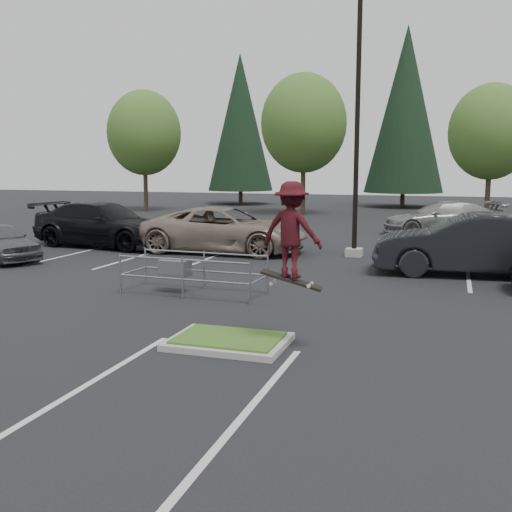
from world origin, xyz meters
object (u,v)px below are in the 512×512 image
(car_l_tan, at_px, (225,230))
(cart_corral, at_px, (179,268))
(conif_b, at_px, (406,110))
(skateboarder, at_px, (292,231))
(car_r_charc, at_px, (470,244))
(light_pole, at_px, (357,133))
(car_far_silver, at_px, (444,218))
(conif_a, at_px, (240,123))
(decid_b, at_px, (304,126))
(car_l_black, at_px, (103,225))
(decid_a, at_px, (144,136))
(decid_c, at_px, (491,135))

(car_l_tan, bearing_deg, cart_corral, -169.21)
(conif_b, xyz_separation_m, skateboarder, (1.20, -40.41, -5.63))
(skateboarder, bearing_deg, car_r_charc, -100.93)
(light_pole, bearing_deg, conif_b, 91.01)
(light_pole, xyz_separation_m, car_far_silver, (3.09, 8.48, -3.73))
(conif_a, relative_size, car_r_charc, 2.22)
(decid_b, xyz_separation_m, car_r_charc, (10.51, -21.32, -5.08))
(car_l_black, distance_m, car_far_silver, 16.29)
(cart_corral, height_order, car_l_tan, car_l_tan)
(car_l_black, bearing_deg, decid_a, 30.44)
(conif_a, bearing_deg, car_far_silver, -47.97)
(decid_b, bearing_deg, car_l_black, -101.84)
(conif_b, distance_m, skateboarder, 40.82)
(conif_b, distance_m, car_l_black, 31.45)
(light_pole, bearing_deg, car_far_silver, 69.96)
(decid_c, bearing_deg, skateboarder, -99.15)
(car_l_tan, relative_size, car_l_black, 1.00)
(conif_b, relative_size, car_r_charc, 2.48)
(conif_b, xyz_separation_m, car_far_silver, (3.59, -20.02, -7.02))
(decid_a, bearing_deg, decid_b, 2.39)
(decid_b, distance_m, cart_corral, 27.23)
(light_pole, relative_size, decid_b, 1.05)
(skateboarder, distance_m, car_r_charc, 9.78)
(decid_b, distance_m, car_r_charc, 24.31)
(decid_c, relative_size, cart_corral, 2.21)
(car_r_charc, bearing_deg, light_pole, -129.67)
(car_l_black, relative_size, car_r_charc, 1.09)
(skateboarder, height_order, car_far_silver, skateboarder)
(skateboarder, bearing_deg, decid_c, -90.19)
(cart_corral, xyz_separation_m, car_r_charc, (7.42, 5.20, 0.30))
(skateboarder, height_order, car_r_charc, skateboarder)
(conif_a, distance_m, skateboarder, 42.98)
(light_pole, bearing_deg, car_l_black, -177.27)
(conif_a, relative_size, skateboarder, 6.62)
(decid_a, relative_size, skateboarder, 4.53)
(cart_corral, bearing_deg, decid_b, 98.90)
(conif_b, height_order, car_l_tan, conif_b)
(decid_a, xyz_separation_m, car_far_silver, (21.60, -9.55, -4.75))
(decid_b, bearing_deg, decid_a, -177.61)
(cart_corral, height_order, car_r_charc, car_r_charc)
(conif_a, height_order, conif_b, conif_b)
(decid_a, relative_size, car_r_charc, 1.52)
(decid_b, bearing_deg, light_pole, -70.65)
(cart_corral, distance_m, car_l_black, 10.30)
(light_pole, bearing_deg, conif_a, 117.38)
(light_pole, distance_m, conif_a, 31.63)
(conif_b, relative_size, car_l_tan, 2.26)
(cart_corral, bearing_deg, decid_c, 73.22)
(conif_b, relative_size, cart_corral, 3.81)
(cart_corral, distance_m, car_r_charc, 9.07)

